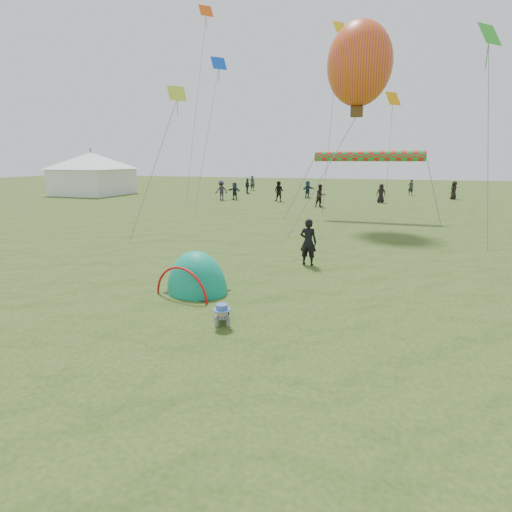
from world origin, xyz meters
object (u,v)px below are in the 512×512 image
(standing_adult, at_px, (308,242))
(event_marquee, at_px, (92,172))
(popup_tent, at_px, (197,292))
(balloon_kite, at_px, (359,69))
(crawling_toddler, at_px, (222,312))

(standing_adult, distance_m, event_marquee, 34.31)
(popup_tent, xyz_separation_m, balloon_kite, (3.13, 13.29, 8.15))
(balloon_kite, bearing_deg, standing_adult, -94.28)
(popup_tent, distance_m, standing_adult, 4.61)
(crawling_toddler, bearing_deg, popup_tent, 109.21)
(crawling_toddler, xyz_separation_m, standing_adult, (0.89, 5.71, 0.54))
(standing_adult, xyz_separation_m, event_marquee, (-26.60, 21.62, 1.49))
(balloon_kite, bearing_deg, popup_tent, -103.26)
(popup_tent, height_order, balloon_kite, balloon_kite)
(event_marquee, distance_m, balloon_kite, 30.46)
(standing_adult, bearing_deg, popup_tent, 63.86)
(event_marquee, relative_size, balloon_kite, 1.43)
(popup_tent, height_order, event_marquee, event_marquee)
(crawling_toddler, xyz_separation_m, balloon_kite, (1.59, 15.17, 7.87))
(event_marquee, height_order, balloon_kite, balloon_kite)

